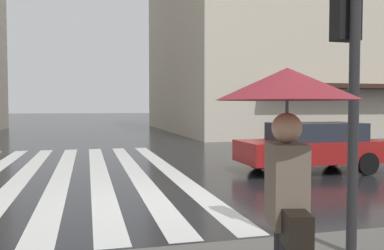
{
  "coord_description": "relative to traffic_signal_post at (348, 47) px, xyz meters",
  "views": [
    {
      "loc": [
        -7.89,
        1.27,
        1.87
      ],
      "look_at": [
        5.67,
        -2.22,
        1.24
      ],
      "focal_mm": 38.22,
      "sensor_mm": 36.0,
      "label": 1
    }
  ],
  "objects": [
    {
      "name": "ground_plane",
      "position": [
        3.67,
        1.71,
        -2.57
      ],
      "size": [
        220.0,
        220.0,
        0.0
      ],
      "primitive_type": "plane",
      "color": "black"
    },
    {
      "name": "zebra_crossing",
      "position": [
        7.67,
        3.67,
        -2.57
      ],
      "size": [
        13.0,
        6.5,
        0.01
      ],
      "color": "silver",
      "rests_on": "ground_plane"
    },
    {
      "name": "haussmann_block_corner",
      "position": [
        25.9,
        -13.2,
        6.76
      ],
      "size": [
        20.67,
        20.53,
        19.07
      ],
      "color": "beige",
      "rests_on": "ground_plane"
    },
    {
      "name": "traffic_signal_post",
      "position": [
        0.0,
        0.0,
        0.0
      ],
      "size": [
        0.44,
        0.3,
        3.35
      ],
      "color": "#232326",
      "rests_on": "sidewalk_pavement"
    },
    {
      "name": "car_red",
      "position": [
        6.17,
        -3.23,
        -1.81
      ],
      "size": [
        1.85,
        4.1,
        1.41
      ],
      "color": "maroon",
      "rests_on": "ground_plane"
    },
    {
      "name": "pedestrian_approaching_kerb",
      "position": [
        -1.55,
        1.59,
        -0.81
      ],
      "size": [
        1.04,
        1.04,
        2.0
      ],
      "color": "#6B5B4C",
      "rests_on": "sidewalk_pavement"
    }
  ]
}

